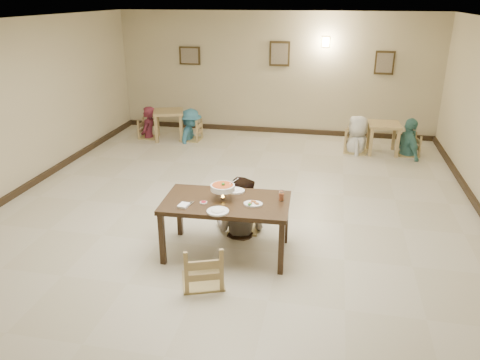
% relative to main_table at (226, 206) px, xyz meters
% --- Properties ---
extents(floor, '(10.00, 10.00, 0.00)m').
position_rel_main_table_xyz_m(floor, '(-0.16, 1.23, -0.71)').
color(floor, beige).
rests_on(floor, ground).
extents(ceiling, '(10.00, 10.00, 0.00)m').
position_rel_main_table_xyz_m(ceiling, '(-0.16, 1.23, 2.29)').
color(ceiling, silver).
rests_on(ceiling, wall_back).
extents(wall_back, '(10.00, 0.00, 10.00)m').
position_rel_main_table_xyz_m(wall_back, '(-0.16, 6.23, 0.79)').
color(wall_back, '#C5B791').
rests_on(wall_back, floor).
extents(wall_front, '(10.00, 0.00, 10.00)m').
position_rel_main_table_xyz_m(wall_front, '(-0.16, -3.77, 0.79)').
color(wall_front, '#C5B791').
rests_on(wall_front, floor).
extents(wall_left, '(0.00, 10.00, 10.00)m').
position_rel_main_table_xyz_m(wall_left, '(-4.16, 1.23, 0.79)').
color(wall_left, '#C5B791').
rests_on(wall_left, floor).
extents(baseboard_back, '(8.00, 0.06, 0.12)m').
position_rel_main_table_xyz_m(baseboard_back, '(-0.16, 6.20, -0.65)').
color(baseboard_back, black).
rests_on(baseboard_back, floor).
extents(baseboard_left, '(0.06, 10.00, 0.12)m').
position_rel_main_table_xyz_m(baseboard_left, '(-4.13, 1.23, -0.65)').
color(baseboard_left, black).
rests_on(baseboard_left, floor).
extents(picture_a, '(0.55, 0.04, 0.45)m').
position_rel_main_table_xyz_m(picture_a, '(-2.36, 6.18, 1.19)').
color(picture_a, '#362814').
rests_on(picture_a, wall_back).
extents(picture_b, '(0.50, 0.04, 0.60)m').
position_rel_main_table_xyz_m(picture_b, '(-0.06, 6.18, 1.29)').
color(picture_b, '#362814').
rests_on(picture_b, wall_back).
extents(picture_c, '(0.45, 0.04, 0.55)m').
position_rel_main_table_xyz_m(picture_c, '(2.44, 6.18, 1.14)').
color(picture_c, '#362814').
rests_on(picture_c, wall_back).
extents(wall_sconce, '(0.16, 0.05, 0.22)m').
position_rel_main_table_xyz_m(wall_sconce, '(1.04, 6.19, 1.59)').
color(wall_sconce, '#FFD88C').
rests_on(wall_sconce, wall_back).
extents(main_table, '(1.73, 1.02, 0.79)m').
position_rel_main_table_xyz_m(main_table, '(0.00, 0.00, 0.00)').
color(main_table, '#362313').
rests_on(main_table, floor).
extents(chair_far, '(0.45, 0.45, 0.96)m').
position_rel_main_table_xyz_m(chair_far, '(0.09, 0.73, -0.23)').
color(chair_far, tan).
rests_on(chair_far, floor).
extents(chair_near, '(0.51, 0.51, 1.08)m').
position_rel_main_table_xyz_m(chair_near, '(-0.13, -0.76, -0.17)').
color(chair_near, tan).
rests_on(chair_near, floor).
extents(main_diner, '(1.00, 0.87, 1.75)m').
position_rel_main_table_xyz_m(main_diner, '(0.06, 0.67, 0.17)').
color(main_diner, gray).
rests_on(main_diner, floor).
extents(curry_warmer, '(0.36, 0.33, 0.29)m').
position_rel_main_table_xyz_m(curry_warmer, '(-0.05, 0.03, 0.25)').
color(curry_warmer, silver).
rests_on(curry_warmer, main_table).
extents(rice_plate_far, '(0.32, 0.32, 0.07)m').
position_rel_main_table_xyz_m(rice_plate_far, '(0.03, 0.33, 0.10)').
color(rice_plate_far, white).
rests_on(rice_plate_far, main_table).
extents(rice_plate_near, '(0.28, 0.28, 0.06)m').
position_rel_main_table_xyz_m(rice_plate_near, '(-0.02, -0.36, 0.10)').
color(rice_plate_near, white).
rests_on(rice_plate_near, main_table).
extents(fried_plate, '(0.25, 0.25, 0.06)m').
position_rel_main_table_xyz_m(fried_plate, '(0.38, -0.06, 0.10)').
color(fried_plate, white).
rests_on(fried_plate, main_table).
extents(chili_dish, '(0.10, 0.10, 0.02)m').
position_rel_main_table_xyz_m(chili_dish, '(-0.28, -0.14, 0.09)').
color(chili_dish, white).
rests_on(chili_dish, main_table).
extents(napkin_cutlery, '(0.17, 0.25, 0.03)m').
position_rel_main_table_xyz_m(napkin_cutlery, '(-0.50, -0.28, 0.10)').
color(napkin_cutlery, white).
rests_on(napkin_cutlery, main_table).
extents(drink_glass, '(0.07, 0.07, 0.14)m').
position_rel_main_table_xyz_m(drink_glass, '(0.72, 0.15, 0.15)').
color(drink_glass, white).
rests_on(drink_glass, main_table).
extents(bg_table_left, '(0.90, 0.90, 0.71)m').
position_rel_main_table_xyz_m(bg_table_left, '(-2.62, 5.10, -0.13)').
color(bg_table_left, tan).
rests_on(bg_table_left, floor).
extents(bg_table_right, '(0.71, 0.71, 0.69)m').
position_rel_main_table_xyz_m(bg_table_right, '(2.47, 5.00, -0.16)').
color(bg_table_right, tan).
rests_on(bg_table_right, floor).
extents(bg_chair_ll, '(0.42, 0.42, 0.89)m').
position_rel_main_table_xyz_m(bg_chair_ll, '(-3.17, 5.08, -0.27)').
color(bg_chair_ll, tan).
rests_on(bg_chair_ll, floor).
extents(bg_chair_lr, '(0.48, 0.48, 1.02)m').
position_rel_main_table_xyz_m(bg_chair_lr, '(-2.08, 5.12, -0.20)').
color(bg_chair_lr, tan).
rests_on(bg_chair_lr, floor).
extents(bg_chair_rl, '(0.50, 0.50, 1.07)m').
position_rel_main_table_xyz_m(bg_chair_rl, '(1.91, 4.96, -0.18)').
color(bg_chair_rl, tan).
rests_on(bg_chair_rl, floor).
extents(bg_chair_rr, '(0.42, 0.42, 0.90)m').
position_rel_main_table_xyz_m(bg_chair_rr, '(3.03, 4.96, -0.26)').
color(bg_chair_rr, tan).
rests_on(bg_chair_rr, floor).
extents(bg_diner_a, '(0.38, 0.58, 1.59)m').
position_rel_main_table_xyz_m(bg_diner_a, '(-3.17, 5.08, 0.08)').
color(bg_diner_a, maroon).
rests_on(bg_diner_a, floor).
extents(bg_diner_b, '(0.58, 1.00, 1.55)m').
position_rel_main_table_xyz_m(bg_diner_b, '(-2.08, 5.12, 0.06)').
color(bg_diner_b, teal).
rests_on(bg_diner_b, floor).
extents(bg_diner_c, '(0.54, 0.82, 1.68)m').
position_rel_main_table_xyz_m(bg_diner_c, '(1.91, 4.96, 0.13)').
color(bg_diner_c, silver).
rests_on(bg_diner_c, floor).
extents(bg_diner_d, '(0.69, 1.06, 1.68)m').
position_rel_main_table_xyz_m(bg_diner_d, '(3.03, 4.96, 0.13)').
color(bg_diner_d, teal).
rests_on(bg_diner_d, floor).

